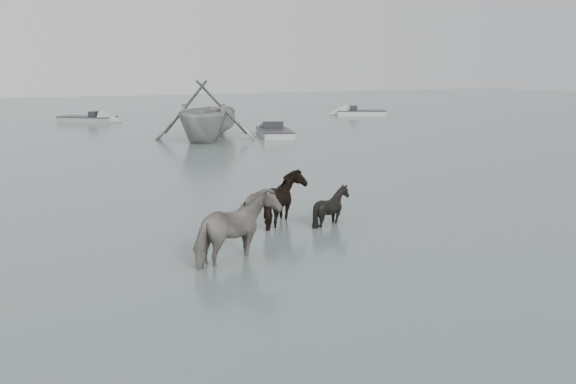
% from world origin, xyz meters
% --- Properties ---
extents(ground, '(140.00, 140.00, 0.00)m').
position_xyz_m(ground, '(0.00, 0.00, 0.00)').
color(ground, '#505F5C').
rests_on(ground, ground).
extents(pony_pinto, '(2.13, 1.67, 1.64)m').
position_xyz_m(pony_pinto, '(-2.91, -0.30, 0.82)').
color(pony_pinto, black).
rests_on(pony_pinto, ground).
extents(pony_dark, '(1.67, 1.81, 1.51)m').
position_xyz_m(pony_dark, '(-0.67, 2.07, 0.75)').
color(pony_dark, black).
rests_on(pony_dark, ground).
extents(pony_black, '(1.33, 1.26, 1.18)m').
position_xyz_m(pony_black, '(0.31, 1.55, 0.59)').
color(pony_black, black).
rests_on(pony_black, ground).
extents(rowboat_trail, '(7.44, 7.85, 3.26)m').
position_xyz_m(rowboat_trail, '(2.97, 19.71, 1.63)').
color(rowboat_trail, '#9D9F9D').
rests_on(rowboat_trail, ground).
extents(boat_small, '(3.42, 4.93, 1.78)m').
position_xyz_m(boat_small, '(4.65, 21.89, 0.89)').
color(boat_small, '#ACADA8').
rests_on(boat_small, ground).
extents(skiff_port, '(3.10, 5.82, 0.75)m').
position_xyz_m(skiff_port, '(7.07, 20.01, 0.38)').
color(skiff_port, '#AEB1AF').
rests_on(skiff_port, ground).
extents(skiff_mid, '(5.06, 4.62, 0.75)m').
position_xyz_m(skiff_mid, '(-0.85, 33.56, 0.38)').
color(skiff_mid, gray).
rests_on(skiff_mid, ground).
extents(skiff_star, '(5.30, 3.72, 0.75)m').
position_xyz_m(skiff_star, '(19.10, 30.44, 0.38)').
color(skiff_star, silver).
rests_on(skiff_star, ground).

